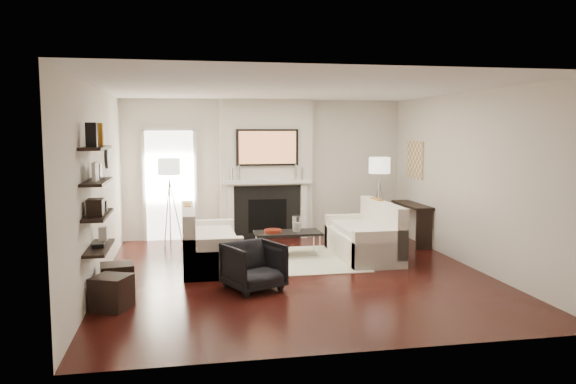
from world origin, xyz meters
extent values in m
plane|color=black|center=(0.00, 0.00, 0.00)|extent=(6.00, 6.00, 0.00)
plane|color=white|center=(0.00, 0.00, 2.70)|extent=(6.00, 6.00, 0.00)
plane|color=silver|center=(0.00, 3.00, 1.35)|extent=(5.50, 0.00, 5.50)
plane|color=silver|center=(0.00, -3.00, 1.35)|extent=(5.50, 0.00, 5.50)
plane|color=silver|center=(-2.75, 0.00, 1.35)|extent=(0.00, 6.00, 6.00)
plane|color=silver|center=(2.75, 0.00, 1.35)|extent=(0.00, 6.00, 6.00)
cube|color=silver|center=(0.00, 2.88, 1.35)|extent=(1.80, 0.25, 2.70)
cube|color=black|center=(0.00, 2.74, 0.52)|extent=(1.30, 0.02, 1.04)
cube|color=black|center=(0.00, 2.73, 0.45)|extent=(0.75, 0.02, 0.65)
cube|color=white|center=(-0.72, 2.71, 0.55)|extent=(0.12, 0.08, 1.10)
cube|color=white|center=(0.72, 2.71, 0.55)|extent=(0.12, 0.08, 1.10)
cube|color=white|center=(0.00, 2.69, 1.12)|extent=(1.70, 0.18, 0.07)
cube|color=black|center=(0.00, 2.71, 1.78)|extent=(1.20, 0.06, 0.70)
cube|color=#BF723F|center=(0.00, 2.68, 1.78)|extent=(1.10, 0.00, 0.62)
cylinder|color=silver|center=(-0.55, 2.70, 1.30)|extent=(0.04, 0.04, 0.30)
cylinder|color=silver|center=(-0.68, 2.70, 1.27)|extent=(0.04, 0.04, 0.24)
cylinder|color=silver|center=(0.55, 2.70, 1.30)|extent=(0.04, 0.04, 0.30)
cylinder|color=silver|center=(0.68, 2.70, 1.27)|extent=(0.04, 0.04, 0.24)
cube|color=white|center=(-1.85, 2.98, 1.05)|extent=(0.90, 0.02, 2.10)
cube|color=white|center=(-2.33, 2.96, 1.05)|extent=(0.06, 0.06, 2.16)
cube|color=white|center=(-1.37, 2.96, 1.05)|extent=(0.06, 0.06, 2.16)
cube|color=white|center=(-1.85, 2.96, 2.13)|extent=(1.02, 0.06, 0.06)
cube|color=beige|center=(-0.12, 0.85, 0.01)|extent=(2.60, 2.00, 0.01)
cube|color=silver|center=(-1.21, 0.70, 0.21)|extent=(0.85, 1.80, 0.42)
cube|color=silver|center=(-1.54, 0.70, 0.53)|extent=(0.18, 1.80, 0.80)
cube|color=silver|center=(-1.21, -0.11, 0.30)|extent=(0.85, 0.18, 0.60)
cube|color=silver|center=(-1.21, 1.51, 0.30)|extent=(0.85, 0.18, 0.60)
cube|color=silver|center=(-1.16, 0.70, 0.47)|extent=(0.63, 1.44, 0.10)
cube|color=#AC6915|center=(-1.54, 1.00, 0.73)|extent=(0.10, 0.42, 0.42)
cube|color=black|center=(-1.54, 0.40, 0.72)|extent=(0.10, 0.40, 0.40)
cube|color=silver|center=(1.32, 0.84, 0.21)|extent=(0.85, 1.80, 0.42)
cube|color=silver|center=(1.65, 0.84, 0.53)|extent=(0.18, 1.80, 0.80)
cube|color=silver|center=(1.32, 0.03, 0.30)|extent=(0.85, 0.18, 0.60)
cube|color=silver|center=(1.32, 1.65, 0.30)|extent=(0.85, 0.18, 0.60)
cube|color=silver|center=(1.27, 0.84, 0.47)|extent=(0.63, 1.44, 0.10)
cube|color=#AC6915|center=(1.65, 1.14, 0.73)|extent=(0.10, 0.42, 0.42)
cube|color=black|center=(1.65, 0.54, 0.72)|extent=(0.10, 0.40, 0.40)
cube|color=black|center=(0.10, 1.13, 0.40)|extent=(1.10, 0.55, 0.04)
cylinder|color=silver|center=(-0.40, 0.91, 0.19)|extent=(0.02, 0.02, 0.38)
cylinder|color=silver|center=(0.60, 0.91, 0.19)|extent=(0.02, 0.02, 0.38)
cylinder|color=silver|center=(-0.40, 1.35, 0.19)|extent=(0.02, 0.02, 0.38)
cylinder|color=silver|center=(0.60, 1.35, 0.19)|extent=(0.02, 0.02, 0.38)
cylinder|color=white|center=(0.25, 1.13, 0.56)|extent=(0.14, 0.14, 0.24)
cylinder|color=white|center=(0.25, 1.13, 0.50)|extent=(0.11, 0.11, 0.16)
cylinder|color=#A22F1B|center=(-0.15, 1.13, 0.45)|extent=(0.29, 0.29, 0.05)
imported|color=black|center=(-0.71, -0.71, 0.35)|extent=(0.87, 0.85, 0.70)
cylinder|color=silver|center=(-1.85, 2.48, 0.60)|extent=(0.02, 0.02, 1.20)
cylinder|color=white|center=(-1.85, 2.48, 1.45)|extent=(0.40, 0.40, 0.30)
cylinder|color=silver|center=(-1.74, 2.48, 0.60)|extent=(0.25, 0.02, 1.23)
cylinder|color=silver|center=(-1.91, 2.57, 0.60)|extent=(0.14, 0.22, 1.23)
cylinder|color=silver|center=(-1.91, 2.38, 0.60)|extent=(0.14, 0.22, 1.23)
cylinder|color=silver|center=(2.05, 2.12, 0.60)|extent=(0.02, 0.02, 1.20)
cylinder|color=white|center=(2.05, 2.12, 1.45)|extent=(0.40, 0.40, 0.30)
cylinder|color=silver|center=(2.16, 2.12, 0.60)|extent=(0.25, 0.02, 1.23)
cylinder|color=silver|center=(2.00, 2.21, 0.60)|extent=(0.14, 0.22, 1.23)
cylinder|color=silver|center=(1.99, 2.02, 0.60)|extent=(0.14, 0.22, 1.23)
cube|color=black|center=(2.57, 1.77, 0.73)|extent=(0.35, 1.20, 0.04)
cube|color=black|center=(2.57, 1.22, 0.35)|extent=(0.30, 0.04, 0.71)
cube|color=black|center=(2.57, 2.32, 0.35)|extent=(0.30, 0.04, 0.71)
cube|color=tan|center=(2.73, 2.05, 1.55)|extent=(0.03, 0.70, 0.70)
cube|color=black|center=(-2.62, -1.00, 0.70)|extent=(0.25, 1.00, 0.03)
cube|color=black|center=(-2.62, -1.00, 1.10)|extent=(0.25, 1.00, 0.04)
cube|color=black|center=(-2.62, -1.00, 1.50)|extent=(0.25, 1.00, 0.04)
cube|color=black|center=(-2.62, -1.00, 1.90)|extent=(0.25, 1.00, 0.04)
cube|color=black|center=(-2.62, -1.26, 2.06)|extent=(0.12, 0.10, 0.28)
cube|color=#AC6915|center=(-2.62, -0.78, 2.06)|extent=(0.12, 0.10, 0.28)
cube|color=white|center=(-2.62, -1.07, 1.63)|extent=(0.04, 0.30, 0.22)
cube|color=black|center=(-2.62, -0.72, 1.61)|extent=(0.04, 0.22, 0.18)
cube|color=black|center=(-2.62, -1.18, 1.22)|extent=(0.18, 0.25, 0.20)
cube|color=black|center=(-2.62, -0.75, 1.18)|extent=(0.15, 0.12, 0.12)
cube|color=black|center=(-2.62, -1.03, 0.74)|extent=(0.14, 0.20, 0.05)
cube|color=white|center=(-2.62, -0.64, 0.81)|extent=(0.10, 0.10, 0.18)
cylinder|color=black|center=(-2.73, 0.90, 1.70)|extent=(0.04, 0.34, 0.34)
cylinder|color=white|center=(-2.71, 0.90, 1.70)|extent=(0.01, 0.29, 0.29)
cube|color=black|center=(-2.47, -0.59, 0.20)|extent=(0.46, 0.46, 0.40)
cube|color=black|center=(-2.47, -1.21, 0.20)|extent=(0.53, 0.53, 0.40)
camera|label=1|loc=(-1.63, -7.94, 2.11)|focal=35.00mm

